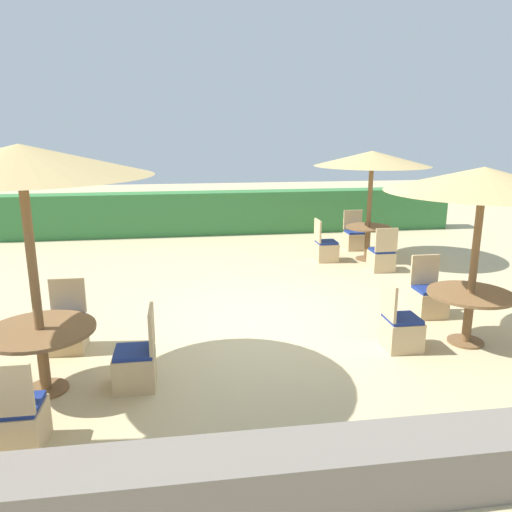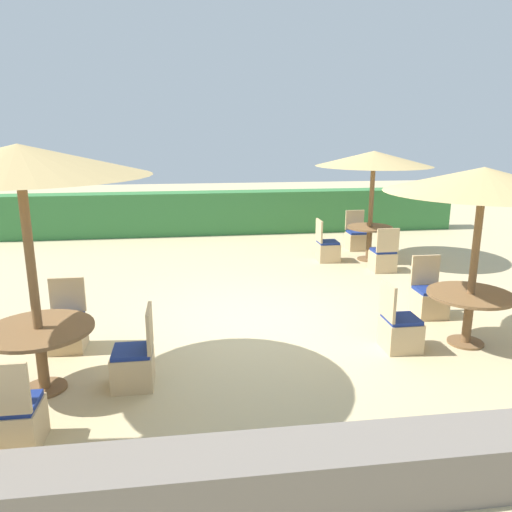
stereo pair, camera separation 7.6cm
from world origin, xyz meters
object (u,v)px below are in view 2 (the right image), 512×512
patio_chair_front_left_north (67,330)px  round_table_front_left (40,340)px  parasol_back_right (374,159)px  patio_chair_front_left_south (15,421)px  patio_chair_back_right_north (356,239)px  parasol_front_right (483,181)px  patio_chair_front_right_north (429,300)px  patio_chair_back_right_west (327,249)px  round_table_back_right (369,234)px  patio_chair_front_left_east (134,364)px  round_table_front_right (470,303)px  patio_chair_back_right_south (383,259)px  parasol_front_left (19,161)px  patio_chair_front_right_west (400,330)px

patio_chair_front_left_north → round_table_front_left: bearing=88.9°
round_table_front_left → parasol_back_right: 7.72m
patio_chair_front_left_south → patio_chair_back_right_north: (5.67, 7.08, 0.00)m
parasol_front_right → parasol_back_right: (0.27, 4.51, 0.00)m
parasol_back_right → patio_chair_front_right_north: bearing=-94.8°
patio_chair_front_left_north → patio_chair_back_right_west: same height
parasol_back_right → parasol_front_right: bearing=-93.4°
patio_chair_back_right_north → patio_chair_back_right_west: 1.40m
patio_chair_front_left_north → round_table_back_right: 6.86m
round_table_back_right → patio_chair_back_right_west: bearing=178.5°
round_table_back_right → round_table_front_left: bearing=-138.3°
patio_chair_front_left_east → patio_chair_front_right_north: same height
round_table_back_right → round_table_front_right: bearing=-93.4°
patio_chair_front_left_east → parasol_front_right: size_ratio=0.38×
parasol_front_right → round_table_front_right: bearing=153.4°
patio_chair_front_left_north → patio_chair_back_right_south: (5.59, 3.01, 0.00)m
parasol_front_left → patio_chair_back_right_south: bearing=36.2°
parasol_front_left → patio_chair_front_right_north: bearing=16.4°
round_table_front_right → patio_chair_back_right_north: 5.52m
parasol_front_left → parasol_back_right: size_ratio=1.09×
parasol_front_left → parasol_back_right: (5.64, 5.02, -0.31)m
patio_chair_front_left_north → round_table_front_right: (5.35, -0.58, 0.32)m
parasol_back_right → patio_chair_back_right_south: bearing=-92.1°
patio_chair_front_right_west → patio_chair_back_right_west: bearing=176.3°
patio_chair_front_left_north → patio_chair_front_right_north: 5.35m
patio_chair_front_left_south → patio_chair_back_right_west: size_ratio=1.00×
patio_chair_front_left_south → patio_chair_front_left_north: size_ratio=1.00×
parasol_front_right → patio_chair_back_right_south: 4.09m
patio_chair_back_right_south → patio_chair_front_right_north: bearing=-95.8°
parasol_front_left → parasol_back_right: bearing=41.7°
round_table_front_right → patio_chair_back_right_west: size_ratio=1.21×
patio_chair_front_left_east → patio_chair_back_right_north: bearing=-37.8°
patio_chair_front_right_west → patio_chair_back_right_west: 4.58m
patio_chair_front_right_west → round_table_back_right: bearing=164.6°
round_table_front_left → patio_chair_front_left_north: bearing=88.9°
patio_chair_back_right_west → round_table_front_left: bearing=-42.9°
round_table_front_left → patio_chair_back_right_north: (5.70, 6.02, -0.34)m
parasol_front_right → parasol_back_right: bearing=86.6°
patio_chair_front_left_north → parasol_back_right: size_ratio=0.37×
patio_chair_front_left_east → round_table_front_right: 4.42m
patio_chair_front_left_south → round_table_front_right: size_ratio=0.82×
patio_chair_front_left_east → patio_chair_front_right_west: same height
round_table_front_left → patio_chair_back_right_west: (4.69, 5.04, -0.34)m
patio_chair_front_left_south → parasol_back_right: size_ratio=0.37×
patio_chair_back_right_south → parasol_front_right: bearing=-93.7°
patio_chair_back_right_north → parasol_front_right: bearing=86.6°
round_table_back_right → patio_chair_back_right_north: size_ratio=1.06×
patio_chair_front_left_south → parasol_front_right: 5.90m
parasol_front_left → round_table_front_left: (0.00, 0.00, -1.93)m
patio_chair_front_left_north → patio_chair_front_right_north: size_ratio=1.00×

